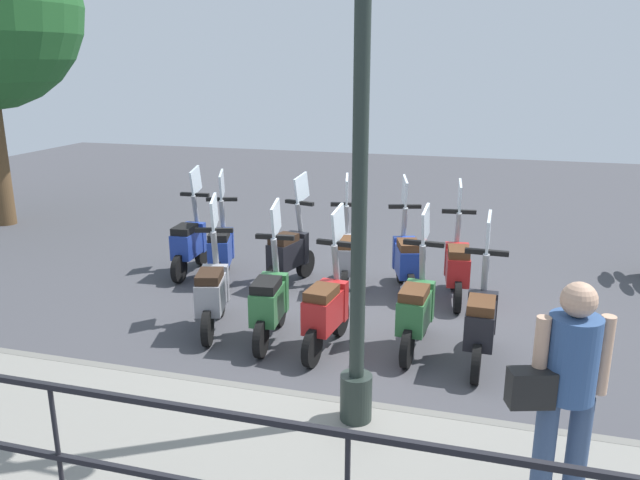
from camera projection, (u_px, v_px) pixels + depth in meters
name	position (u px, v px, depth m)	size (l,w,h in m)	color
ground_plane	(355.00, 318.00, 7.59)	(28.00, 28.00, 0.00)	#424247
promenade_walkway	(263.00, 470.00, 4.66)	(2.20, 20.00, 0.15)	gray
fence_railing	(192.00, 455.00, 3.46)	(0.04, 16.03, 1.07)	black
lamp_post_near	(359.00, 204.00, 4.69)	(0.26, 0.90, 4.15)	#232D28
pedestrian_with_bag	(566.00, 382.00, 3.90)	(0.44, 0.62, 1.59)	#384C70
scooter_near_0	(481.00, 321.00, 6.31)	(1.23, 0.44, 1.54)	black
scooter_near_1	(416.00, 309.00, 6.63)	(1.23, 0.44, 1.54)	black
scooter_near_2	(327.00, 308.00, 6.63)	(1.23, 0.44, 1.54)	black
scooter_near_3	(270.00, 300.00, 6.86)	(1.23, 0.44, 1.54)	black
scooter_near_4	(213.00, 291.00, 7.14)	(1.21, 0.53, 1.54)	black
scooter_far_0	(457.00, 265.00, 8.03)	(1.23, 0.44, 1.54)	black
scooter_far_1	(406.00, 258.00, 8.32)	(1.20, 0.54, 1.54)	black
scooter_far_2	(346.00, 256.00, 8.44)	(1.22, 0.49, 1.54)	black
scooter_far_3	(289.00, 252.00, 8.58)	(1.21, 0.51, 1.54)	black
scooter_far_4	(221.00, 248.00, 8.76)	(1.20, 0.54, 1.54)	black
scooter_far_5	(190.00, 242.00, 9.08)	(1.23, 0.44, 1.54)	black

